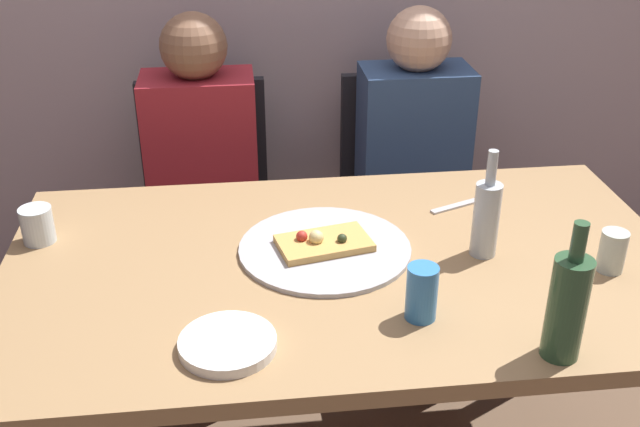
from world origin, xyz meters
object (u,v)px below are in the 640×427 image
at_px(tumbler_far, 612,251).
at_px(table_knife, 465,203).
at_px(pizza_slice_last, 323,242).
at_px(guest_in_sweater, 203,183).
at_px(chair_right, 406,187).
at_px(dining_table, 344,287).
at_px(chair_left, 206,198).
at_px(beer_bottle, 567,306).
at_px(soda_can, 422,293).
at_px(guest_in_beanie, 418,172).
at_px(pizza_tray, 325,249).
at_px(tumbler_near, 37,225).
at_px(plate_stack, 228,344).
at_px(wine_bottle, 486,217).

distance_m(tumbler_far, table_knife, 0.44).
xyz_separation_m(pizza_slice_last, guest_in_sweater, (-0.31, 0.67, -0.14)).
bearing_deg(chair_right, dining_table, 67.74).
height_order(dining_table, chair_left, chair_left).
relative_size(beer_bottle, table_knife, 1.33).
relative_size(soda_can, guest_in_sweater, 0.10).
height_order(tumbler_far, guest_in_beanie, guest_in_beanie).
bearing_deg(guest_in_sweater, chair_right, -167.97).
height_order(pizza_tray, chair_right, chair_right).
height_order(tumbler_near, tumbler_far, tumbler_far).
xyz_separation_m(pizza_tray, plate_stack, (-0.24, -0.36, 0.01)).
height_order(pizza_slice_last, tumbler_far, tumbler_far).
bearing_deg(chair_left, plate_stack, 93.79).
bearing_deg(pizza_slice_last, chair_right, 63.96).
height_order(dining_table, tumbler_far, tumbler_far).
height_order(chair_left, guest_in_sweater, guest_in_sweater).
relative_size(tumbler_near, chair_left, 0.10).
height_order(wine_bottle, soda_can, wine_bottle).
xyz_separation_m(pizza_tray, guest_in_beanie, (0.40, 0.67, -0.12)).
distance_m(pizza_tray, tumbler_near, 0.71).
relative_size(chair_left, chair_right, 1.00).
distance_m(pizza_tray, guest_in_beanie, 0.78).
bearing_deg(wine_bottle, guest_in_sweater, 133.65).
bearing_deg(pizza_tray, wine_bottle, -8.73).
height_order(tumbler_near, guest_in_beanie, guest_in_beanie).
distance_m(table_knife, guest_in_sweater, 0.87).
height_order(dining_table, table_knife, table_knife).
bearing_deg(dining_table, guest_in_beanie, 63.63).
relative_size(plate_stack, chair_left, 0.22).
xyz_separation_m(dining_table, chair_right, (0.35, 0.87, -0.17)).
relative_size(beer_bottle, tumbler_near, 3.21).
bearing_deg(pizza_tray, tumbler_near, 169.43).
relative_size(soda_can, guest_in_beanie, 0.10).
xyz_separation_m(plate_stack, chair_right, (0.63, 1.17, -0.25)).
bearing_deg(tumbler_far, chair_left, 134.37).
bearing_deg(chair_right, pizza_tray, 64.21).
distance_m(wine_bottle, beer_bottle, 0.39).
distance_m(pizza_slice_last, wine_bottle, 0.39).
bearing_deg(wine_bottle, tumbler_far, -21.52).
relative_size(chair_left, guest_in_beanie, 0.77).
height_order(wine_bottle, plate_stack, wine_bottle).
bearing_deg(guest_in_sweater, soda_can, 116.52).
xyz_separation_m(tumbler_near, table_knife, (1.11, 0.07, -0.04)).
xyz_separation_m(tumbler_far, table_knife, (-0.24, 0.37, -0.05)).
bearing_deg(wine_bottle, chair_right, 88.70).
relative_size(wine_bottle, soda_can, 2.20).
bearing_deg(guest_in_sweater, tumbler_far, 139.16).
xyz_separation_m(tumbler_near, chair_left, (0.38, 0.69, -0.29)).
xyz_separation_m(wine_bottle, chair_right, (0.02, 0.88, -0.34)).
distance_m(soda_can, guest_in_beanie, 1.01).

